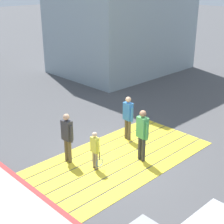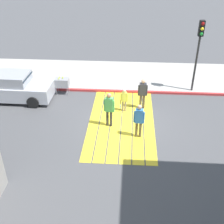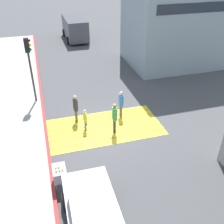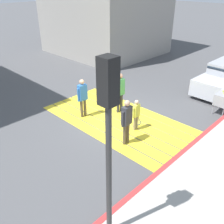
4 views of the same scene
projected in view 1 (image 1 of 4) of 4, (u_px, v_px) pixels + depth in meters
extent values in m
plane|color=#4C4C4F|center=(121.00, 158.00, 11.59)|extent=(120.00, 120.00, 0.00)
cube|color=yellow|center=(152.00, 173.00, 10.67)|extent=(6.40, 0.50, 0.01)
cube|color=yellow|center=(139.00, 167.00, 11.04)|extent=(6.40, 0.50, 0.01)
cube|color=yellow|center=(126.00, 160.00, 11.40)|extent=(6.40, 0.50, 0.01)
cube|color=yellow|center=(115.00, 155.00, 11.77)|extent=(6.40, 0.50, 0.01)
cube|color=yellow|center=(104.00, 149.00, 12.13)|extent=(6.40, 0.50, 0.01)
cube|color=yellow|center=(94.00, 144.00, 12.50)|extent=(6.40, 0.50, 0.01)
cube|color=#BC3333|center=(40.00, 196.00, 9.46)|extent=(0.16, 40.00, 0.13)
cylinder|color=brown|center=(126.00, 129.00, 12.84)|extent=(0.12, 0.12, 0.81)
cylinder|color=brown|center=(129.00, 130.00, 12.71)|extent=(0.12, 0.12, 0.81)
cube|color=#3372BF|center=(128.00, 111.00, 12.50)|extent=(0.25, 0.37, 0.67)
sphere|color=tan|center=(128.00, 100.00, 12.33)|extent=(0.21, 0.21, 0.21)
cylinder|color=#3372BF|center=(124.00, 111.00, 12.67)|extent=(0.09, 0.09, 0.57)
cylinder|color=#3372BF|center=(132.00, 115.00, 12.38)|extent=(0.09, 0.09, 0.57)
cylinder|color=brown|center=(66.00, 150.00, 11.27)|extent=(0.12, 0.12, 0.81)
cylinder|color=brown|center=(70.00, 152.00, 11.15)|extent=(0.12, 0.12, 0.81)
cube|color=#333338|center=(67.00, 130.00, 10.93)|extent=(0.24, 0.37, 0.68)
sphere|color=tan|center=(66.00, 117.00, 10.76)|extent=(0.21, 0.21, 0.21)
cylinder|color=#333338|center=(63.00, 130.00, 11.09)|extent=(0.09, 0.09, 0.58)
cylinder|color=#333338|center=(71.00, 134.00, 10.82)|extent=(0.09, 0.09, 0.58)
cylinder|color=#333338|center=(140.00, 148.00, 11.37)|extent=(0.13, 0.13, 0.85)
cylinder|color=#333338|center=(143.00, 150.00, 11.23)|extent=(0.13, 0.13, 0.85)
cube|color=#4CA559|center=(142.00, 127.00, 11.01)|extent=(0.28, 0.40, 0.71)
sphere|color=#9E7051|center=(143.00, 114.00, 10.83)|extent=(0.22, 0.22, 0.22)
cylinder|color=#4CA559|center=(138.00, 127.00, 11.20)|extent=(0.09, 0.09, 0.60)
cylinder|color=#4CA559|center=(147.00, 132.00, 10.87)|extent=(0.09, 0.09, 0.60)
cylinder|color=gray|center=(94.00, 159.00, 10.88)|extent=(0.09, 0.09, 0.61)
cylinder|color=gray|center=(97.00, 161.00, 10.79)|extent=(0.09, 0.09, 0.61)
cube|color=#D8D84C|center=(95.00, 145.00, 10.63)|extent=(0.17, 0.27, 0.51)
sphere|color=beige|center=(95.00, 134.00, 10.50)|extent=(0.16, 0.16, 0.16)
cylinder|color=#D8D84C|center=(91.00, 144.00, 10.76)|extent=(0.07, 0.07, 0.43)
cylinder|color=#D8D84C|center=(98.00, 148.00, 10.54)|extent=(0.07, 0.07, 0.43)
cylinder|color=black|center=(100.00, 156.00, 10.65)|extent=(0.03, 0.03, 0.28)
torus|color=blue|center=(100.00, 163.00, 10.74)|extent=(0.28, 0.03, 0.28)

